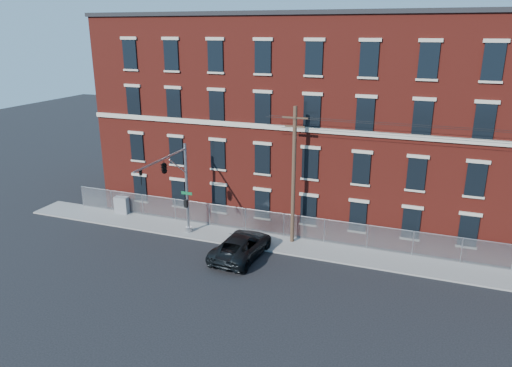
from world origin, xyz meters
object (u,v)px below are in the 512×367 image
at_px(utility_pole_near, 294,174).
at_px(utility_cabinet, 122,205).
at_px(traffic_signal_mast, 170,175).
at_px(pickup_truck, 241,246).

bearing_deg(utility_pole_near, utility_cabinet, 178.49).
xyz_separation_m(traffic_signal_mast, utility_pole_near, (8.00, 3.42, -0.05)).
bearing_deg(utility_pole_near, traffic_signal_mast, -156.86).
height_order(utility_pole_near, utility_cabinet, utility_pole_near).
bearing_deg(utility_cabinet, traffic_signal_mast, -33.18).
height_order(pickup_truck, utility_cabinet, pickup_truck).
bearing_deg(utility_cabinet, pickup_truck, -22.10).
height_order(traffic_signal_mast, utility_cabinet, traffic_signal_mast).
bearing_deg(pickup_truck, utility_cabinet, -13.65).
distance_m(utility_pole_near, pickup_truck, 6.25).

